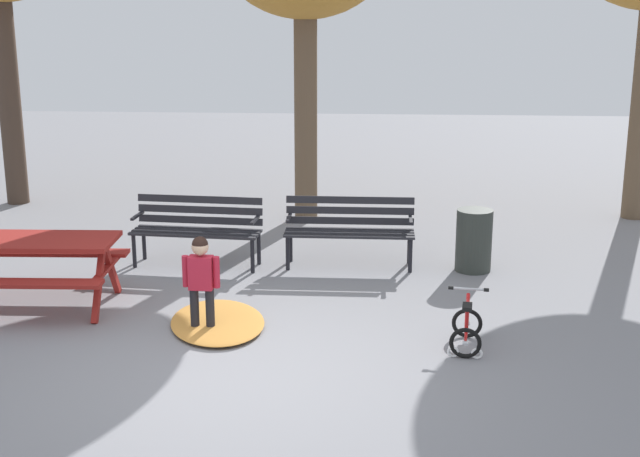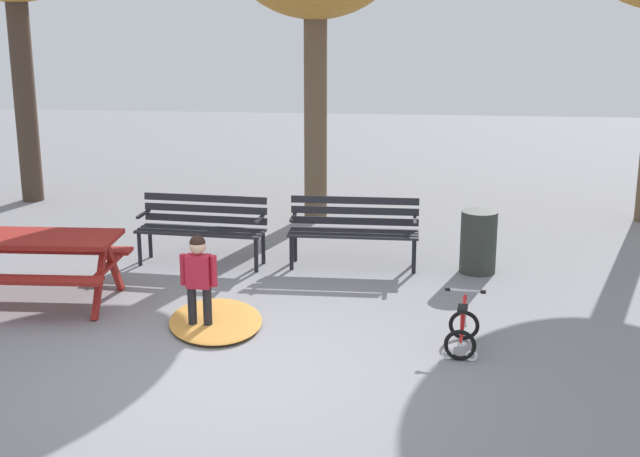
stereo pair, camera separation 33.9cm
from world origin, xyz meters
name	(u,v)px [view 1 (the left image)]	position (x,y,z in m)	size (l,w,h in m)	color
ground	(225,373)	(0.00, 0.00, 0.00)	(36.00, 36.00, 0.00)	gray
picnic_table	(31,254)	(-2.35, 1.58, 0.59)	(1.85, 1.41, 0.79)	maroon
park_bench_far_left	(198,225)	(-0.89, 3.24, 0.51)	(1.63, 0.58, 0.85)	#232328
park_bench_left	(350,226)	(1.00, 3.33, 0.51)	(1.60, 0.46, 0.85)	#232328
child_standing	(201,277)	(-0.39, 0.97, 0.58)	(0.38, 0.17, 0.99)	black
kids_bicycle	(466,328)	(2.21, 0.73, 0.20)	(0.42, 0.59, 0.54)	black
leaf_pile	(218,322)	(-0.28, 1.16, 0.04)	(1.36, 0.95, 0.07)	#C68438
trash_bin	(474,240)	(2.52, 3.21, 0.38)	(0.44, 0.44, 0.76)	#2D332D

